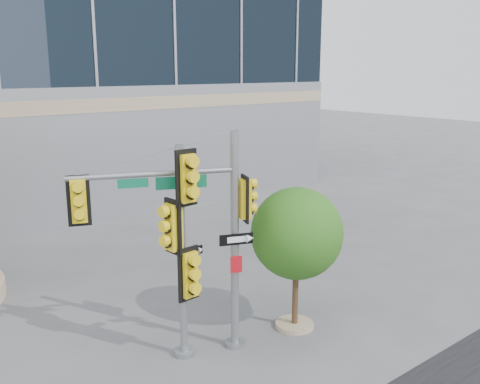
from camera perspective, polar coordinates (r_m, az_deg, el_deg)
ground at (r=13.23m, az=4.80°, el=-17.82°), size 120.00×120.00×0.00m
main_signal_pole at (r=12.43m, az=-4.88°, el=-3.06°), size 3.97×1.89×5.39m
secondary_signal_pole at (r=12.28m, az=-6.14°, el=-4.87°), size 0.90×0.67×5.14m
street_tree at (r=13.98m, az=6.15°, el=-4.76°), size 2.46×2.40×3.83m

